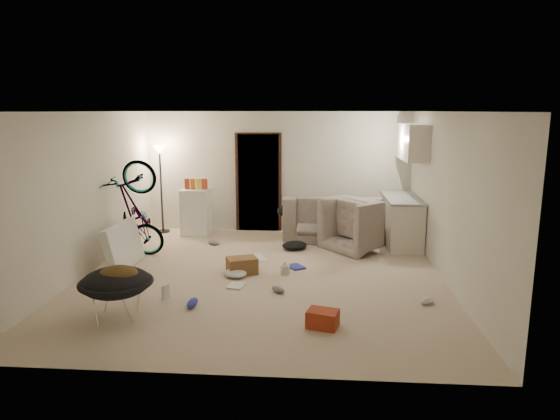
# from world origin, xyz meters

# --- Properties ---
(floor) EXTENTS (5.50, 6.00, 0.02)m
(floor) POSITION_xyz_m (0.00, 0.00, -0.01)
(floor) COLOR beige
(floor) RESTS_ON ground
(ceiling) EXTENTS (5.50, 6.00, 0.02)m
(ceiling) POSITION_xyz_m (0.00, 0.00, 2.51)
(ceiling) COLOR white
(ceiling) RESTS_ON wall_back
(wall_back) EXTENTS (5.50, 0.02, 2.50)m
(wall_back) POSITION_xyz_m (0.00, 3.01, 1.25)
(wall_back) COLOR silver
(wall_back) RESTS_ON floor
(wall_front) EXTENTS (5.50, 0.02, 2.50)m
(wall_front) POSITION_xyz_m (0.00, -3.01, 1.25)
(wall_front) COLOR silver
(wall_front) RESTS_ON floor
(wall_left) EXTENTS (0.02, 6.00, 2.50)m
(wall_left) POSITION_xyz_m (-2.76, 0.00, 1.25)
(wall_left) COLOR silver
(wall_left) RESTS_ON floor
(wall_right) EXTENTS (0.02, 6.00, 2.50)m
(wall_right) POSITION_xyz_m (2.76, 0.00, 1.25)
(wall_right) COLOR silver
(wall_right) RESTS_ON floor
(doorway) EXTENTS (0.85, 0.10, 2.04)m
(doorway) POSITION_xyz_m (-0.40, 2.97, 1.02)
(doorway) COLOR black
(doorway) RESTS_ON floor
(door_trim) EXTENTS (0.97, 0.04, 2.10)m
(door_trim) POSITION_xyz_m (-0.40, 2.94, 1.02)
(door_trim) COLOR #351B12
(door_trim) RESTS_ON floor
(floor_lamp) EXTENTS (0.28, 0.28, 1.81)m
(floor_lamp) POSITION_xyz_m (-2.40, 2.65, 1.31)
(floor_lamp) COLOR black
(floor_lamp) RESTS_ON floor
(kitchen_counter) EXTENTS (0.60, 1.50, 0.88)m
(kitchen_counter) POSITION_xyz_m (2.43, 2.00, 0.44)
(kitchen_counter) COLOR beige
(kitchen_counter) RESTS_ON floor
(counter_top) EXTENTS (0.64, 1.54, 0.04)m
(counter_top) POSITION_xyz_m (2.43, 2.00, 0.90)
(counter_top) COLOR gray
(counter_top) RESTS_ON kitchen_counter
(kitchen_uppers) EXTENTS (0.38, 1.40, 0.65)m
(kitchen_uppers) POSITION_xyz_m (2.56, 2.00, 1.95)
(kitchen_uppers) COLOR beige
(kitchen_uppers) RESTS_ON wall_right
(sofa) EXTENTS (2.19, 0.87, 0.64)m
(sofa) POSITION_xyz_m (1.26, 2.45, 0.32)
(sofa) COLOR #3A423B
(sofa) RESTS_ON floor
(armchair) EXTENTS (1.41, 1.43, 0.70)m
(armchair) POSITION_xyz_m (1.71, 1.73, 0.35)
(armchair) COLOR #3A423B
(armchair) RESTS_ON floor
(bicycle) EXTENTS (1.78, 0.85, 1.00)m
(bicycle) POSITION_xyz_m (-2.30, 0.85, 0.46)
(bicycle) COLOR black
(bicycle) RESTS_ON floor
(book_asset) EXTENTS (0.25, 0.22, 0.02)m
(book_asset) POSITION_xyz_m (-1.23, -1.16, 0.01)
(book_asset) COLOR #9A2E17
(book_asset) RESTS_ON floor
(mini_fridge) EXTENTS (0.55, 0.55, 0.94)m
(mini_fridge) POSITION_xyz_m (-1.65, 2.55, 0.47)
(mini_fridge) COLOR white
(mini_fridge) RESTS_ON floor
(snack_box_0) EXTENTS (0.11, 0.09, 0.30)m
(snack_box_0) POSITION_xyz_m (-1.82, 2.55, 1.00)
(snack_box_0) COLOR #9A2E17
(snack_box_0) RESTS_ON mini_fridge
(snack_box_1) EXTENTS (0.11, 0.09, 0.30)m
(snack_box_1) POSITION_xyz_m (-1.70, 2.55, 1.00)
(snack_box_1) COLOR #BC5717
(snack_box_1) RESTS_ON mini_fridge
(snack_box_2) EXTENTS (0.11, 0.09, 0.30)m
(snack_box_2) POSITION_xyz_m (-1.58, 2.55, 1.00)
(snack_box_2) COLOR yellow
(snack_box_2) RESTS_ON mini_fridge
(snack_box_3) EXTENTS (0.11, 0.09, 0.30)m
(snack_box_3) POSITION_xyz_m (-1.46, 2.55, 1.00)
(snack_box_3) COLOR #9A2E17
(snack_box_3) RESTS_ON mini_fridge
(saucer_chair) EXTENTS (0.90, 0.90, 0.64)m
(saucer_chair) POSITION_xyz_m (-1.60, -1.76, 0.38)
(saucer_chair) COLOR silver
(saucer_chair) RESTS_ON floor
(hoodie) EXTENTS (0.49, 0.42, 0.22)m
(hoodie) POSITION_xyz_m (-1.55, -1.79, 0.57)
(hoodie) COLOR #4E391B
(hoodie) RESTS_ON saucer_chair
(sofa_drape) EXTENTS (0.62, 0.54, 0.28)m
(sofa_drape) POSITION_xyz_m (0.31, 2.45, 0.54)
(sofa_drape) COLOR black
(sofa_drape) RESTS_ON sofa
(tv_box) EXTENTS (0.32, 1.11, 0.74)m
(tv_box) POSITION_xyz_m (-2.30, 0.24, 0.36)
(tv_box) COLOR silver
(tv_box) RESTS_ON floor
(drink_case_a) EXTENTS (0.54, 0.47, 0.26)m
(drink_case_a) POSITION_xyz_m (-0.33, 0.06, 0.13)
(drink_case_a) COLOR brown
(drink_case_a) RESTS_ON floor
(drink_case_b) EXTENTS (0.41, 0.35, 0.21)m
(drink_case_b) POSITION_xyz_m (0.91, -1.83, 0.10)
(drink_case_b) COLOR #9A2E17
(drink_case_b) RESTS_ON floor
(juicer) EXTENTS (0.15, 0.15, 0.21)m
(juicer) POSITION_xyz_m (0.34, 0.08, 0.09)
(juicer) COLOR beige
(juicer) RESTS_ON floor
(newspaper) EXTENTS (0.55, 0.63, 0.01)m
(newspaper) POSITION_xyz_m (-0.27, 0.92, 0.00)
(newspaper) COLOR silver
(newspaper) RESTS_ON floor
(book_blue) EXTENTS (0.34, 0.37, 0.03)m
(book_blue) POSITION_xyz_m (0.50, 0.41, 0.01)
(book_blue) COLOR #2A3499
(book_blue) RESTS_ON floor
(book_white) EXTENTS (0.26, 0.31, 0.03)m
(book_white) POSITION_xyz_m (-0.32, -0.54, 0.01)
(book_white) COLOR silver
(book_white) RESTS_ON floor
(shoe_0) EXTENTS (0.27, 0.11, 0.10)m
(shoe_0) POSITION_xyz_m (0.72, 2.55, 0.05)
(shoe_0) COLOR #2A3499
(shoe_0) RESTS_ON floor
(shoe_1) EXTENTS (0.29, 0.21, 0.10)m
(shoe_1) POSITION_xyz_m (-1.12, 1.70, 0.05)
(shoe_1) COLOR slate
(shoe_1) RESTS_ON floor
(shoe_2) EXTENTS (0.14, 0.29, 0.10)m
(shoe_2) POSITION_xyz_m (-0.78, -1.33, 0.05)
(shoe_2) COLOR #2A3499
(shoe_2) RESTS_ON floor
(shoe_3) EXTENTS (0.24, 0.24, 0.09)m
(shoe_3) POSITION_xyz_m (0.30, -0.74, 0.04)
(shoe_3) COLOR slate
(shoe_3) RESTS_ON floor
(shoe_4) EXTENTS (0.26, 0.25, 0.10)m
(shoe_4) POSITION_xyz_m (2.30, -1.01, 0.05)
(shoe_4) COLOR white
(shoe_4) RESTS_ON floor
(clothes_lump_b) EXTENTS (0.62, 0.61, 0.14)m
(clothes_lump_b) POSITION_xyz_m (0.42, 1.52, 0.07)
(clothes_lump_b) COLOR black
(clothes_lump_b) RESTS_ON floor
(clothes_lump_c) EXTENTS (0.50, 0.50, 0.12)m
(clothes_lump_c) POSITION_xyz_m (-0.41, -0.11, 0.06)
(clothes_lump_c) COLOR silver
(clothes_lump_c) RESTS_ON floor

